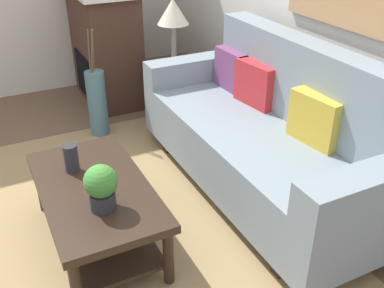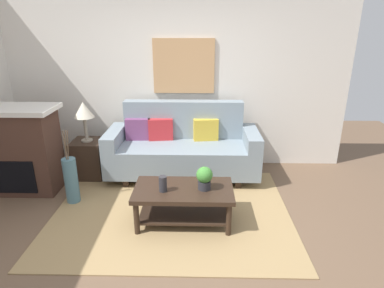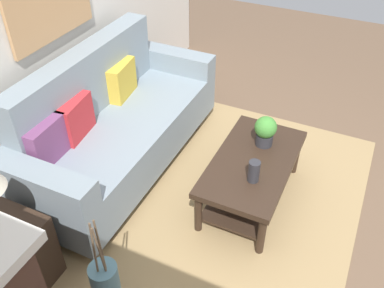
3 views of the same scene
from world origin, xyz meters
TOP-DOWN VIEW (x-y plane):
  - ground_plane at (0.00, 0.00)m, footprint 9.15×9.15m
  - wall_back at (0.00, 2.06)m, footprint 5.15×0.10m
  - area_rug at (0.00, 0.50)m, footprint 2.81×2.20m
  - couch at (0.09, 1.52)m, footprint 2.16×0.84m
  - throw_pillow_plum at (-0.58, 1.65)m, footprint 0.37×0.14m
  - throw_pillow_crimson at (-0.25, 1.65)m, footprint 0.37×0.17m
  - throw_pillow_mustard at (0.42, 1.65)m, footprint 0.37×0.17m
  - coffee_table at (0.15, 0.29)m, footprint 1.10×0.60m
  - tabletop_vase at (-0.06, 0.22)m, footprint 0.09×0.09m
  - potted_plant_tabletop at (0.38, 0.28)m, footprint 0.18×0.18m
  - side_table at (-1.29, 1.46)m, footprint 0.44×0.44m
  - floor_vase_branch_a at (-1.25, 0.70)m, footprint 0.03×0.05m
  - floor_vase_branch_b at (-1.28, 0.72)m, footprint 0.04×0.02m
  - floor_vase_branch_c at (-1.28, 0.68)m, footprint 0.02×0.03m

SIDE VIEW (x-z plane):
  - ground_plane at x=0.00m, z-range 0.00..0.00m
  - area_rug at x=0.00m, z-range 0.00..0.01m
  - side_table at x=-1.29m, z-range 0.00..0.56m
  - coffee_table at x=0.15m, z-range 0.10..0.53m
  - couch at x=0.09m, z-range -0.11..0.97m
  - tabletop_vase at x=-0.06m, z-range 0.43..0.61m
  - potted_plant_tabletop at x=0.38m, z-range 0.44..0.70m
  - throw_pillow_plum at x=-0.58m, z-range 0.52..0.84m
  - throw_pillow_crimson at x=-0.25m, z-range 0.52..0.84m
  - throw_pillow_mustard at x=0.42m, z-range 0.52..0.84m
  - floor_vase_branch_a at x=-1.25m, z-range 0.60..0.96m
  - floor_vase_branch_b at x=-1.28m, z-range 0.60..0.96m
  - floor_vase_branch_c at x=-1.28m, z-range 0.60..0.96m
  - wall_back at x=0.00m, z-range 0.00..2.70m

